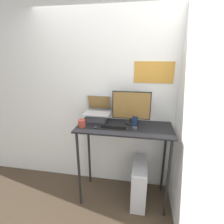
% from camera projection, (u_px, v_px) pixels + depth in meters
% --- Properties ---
extents(ground_plane, '(12.00, 12.00, 0.00)m').
position_uv_depth(ground_plane, '(120.00, 212.00, 2.23)').
color(ground_plane, '#473828').
extents(wall_back, '(6.00, 0.06, 2.60)m').
position_uv_depth(wall_back, '(127.00, 102.00, 2.41)').
color(wall_back, white).
rests_on(wall_back, ground_plane).
extents(wall_side_right, '(0.05, 6.00, 2.60)m').
position_uv_depth(wall_side_right, '(190.00, 120.00, 1.72)').
color(wall_side_right, white).
rests_on(wall_side_right, ground_plane).
extents(desk, '(1.18, 0.53, 1.07)m').
position_uv_depth(desk, '(124.00, 138.00, 2.20)').
color(desk, black).
rests_on(desk, ground_plane).
extents(laptop, '(0.34, 0.30, 0.33)m').
position_uv_depth(laptop, '(97.00, 114.00, 2.33)').
color(laptop, '#4C4C51').
rests_on(laptop, desk).
extents(monitor, '(0.48, 0.16, 0.42)m').
position_uv_depth(monitor, '(131.00, 108.00, 2.19)').
color(monitor, black).
rests_on(monitor, desk).
extents(keyboard, '(0.34, 0.09, 0.02)m').
position_uv_depth(keyboard, '(113.00, 128.00, 2.08)').
color(keyboard, black).
rests_on(keyboard, desk).
extents(mouse, '(0.04, 0.06, 0.03)m').
position_uv_depth(mouse, '(96.00, 127.00, 2.10)').
color(mouse, '#262626').
rests_on(mouse, desk).
extents(cell_phone, '(0.06, 0.06, 0.16)m').
position_uv_depth(cell_phone, '(135.00, 125.00, 2.08)').
color(cell_phone, '#4C4C51').
rests_on(cell_phone, desk).
extents(computer_tower, '(0.19, 0.49, 0.57)m').
position_uv_depth(computer_tower, '(139.00, 183.00, 2.33)').
color(computer_tower, silver).
rests_on(computer_tower, ground_plane).
extents(mug, '(0.09, 0.09, 0.09)m').
position_uv_depth(mug, '(82.00, 123.00, 2.13)').
color(mug, '#9E382D').
rests_on(mug, desk).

